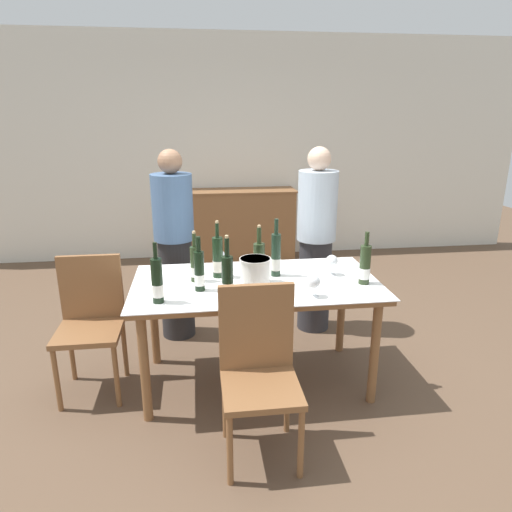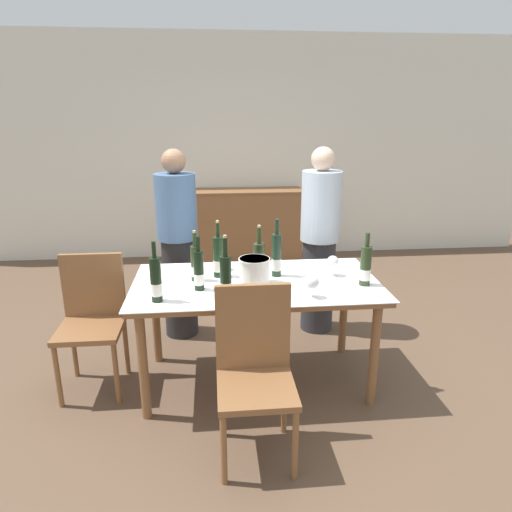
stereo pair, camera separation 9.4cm
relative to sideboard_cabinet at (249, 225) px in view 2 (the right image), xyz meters
name	(u,v)px [view 2 (the right image)]	position (x,y,z in m)	size (l,w,h in m)	color
ground_plane	(256,380)	(-0.19, -2.87, -0.46)	(12.00, 12.00, 0.00)	brown
back_wall	(232,150)	(-0.19, 0.29, 0.94)	(8.00, 0.10, 2.80)	silver
sideboard_cabinet	(249,225)	(0.00, 0.00, 0.00)	(1.36, 0.46, 0.92)	brown
dining_table	(256,292)	(-0.19, -2.87, 0.22)	(1.65, 0.89, 0.76)	brown
ice_bucket	(254,273)	(-0.22, -3.01, 0.41)	(0.20, 0.20, 0.21)	white
wine_bottle_0	(226,279)	(-0.41, -3.17, 0.44)	(0.07, 0.07, 0.41)	black
wine_bottle_1	(259,263)	(-0.17, -2.86, 0.43)	(0.08, 0.08, 0.39)	#28381E
wine_bottle_2	(195,264)	(-0.60, -2.80, 0.42)	(0.06, 0.06, 0.35)	#28381E
wine_bottle_3	(218,258)	(-0.44, -2.74, 0.44)	(0.07, 0.07, 0.40)	black
wine_bottle_4	(277,256)	(-0.04, -2.77, 0.45)	(0.07, 0.07, 0.41)	#1E3323
wine_bottle_5	(199,271)	(-0.57, -2.98, 0.43)	(0.07, 0.07, 0.36)	black
wine_bottle_6	(365,267)	(0.51, -3.00, 0.43)	(0.07, 0.07, 0.35)	#28381E
wine_bottle_7	(156,281)	(-0.82, -3.14, 0.43)	(0.07, 0.07, 0.37)	black
wine_glass_0	(312,283)	(0.12, -3.18, 0.39)	(0.09, 0.09, 0.14)	white
wine_glass_1	(221,256)	(-0.42, -2.59, 0.41)	(0.08, 0.08, 0.15)	white
wine_glass_2	(333,262)	(0.35, -2.80, 0.40)	(0.09, 0.09, 0.14)	white
chair_left_end	(92,313)	(-1.32, -2.78, 0.08)	(0.42, 0.42, 0.93)	brown
chair_near_front	(255,363)	(-0.27, -3.53, 0.08)	(0.42, 0.42, 0.96)	brown
person_host	(178,246)	(-0.77, -2.05, 0.33)	(0.33, 0.33, 1.59)	#262628
person_guest_left	(320,242)	(0.43, -2.07, 0.34)	(0.33, 0.33, 1.60)	#2D2D33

